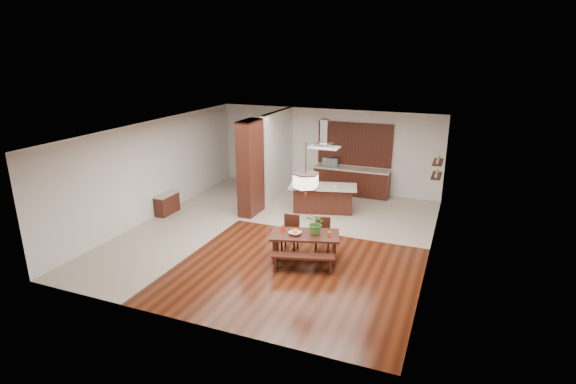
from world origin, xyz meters
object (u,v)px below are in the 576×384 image
at_px(hallway_console, 167,204).
at_px(kitchen_island, 323,198).
at_px(range_hood, 325,134).
at_px(dining_chair_right, 322,236).
at_px(pendant_lantern, 306,170).
at_px(foliage_plant, 316,224).
at_px(dining_chair_left, 290,234).
at_px(fruit_bowl, 295,233).
at_px(microwave, 330,162).
at_px(dining_table, 305,241).
at_px(dining_bench, 303,263).
at_px(island_cup, 336,187).

relative_size(hallway_console, kitchen_island, 0.40).
relative_size(hallway_console, range_hood, 0.98).
xyz_separation_m(dining_chair_right, range_hood, (-0.87, 2.82, 2.03)).
distance_m(dining_chair_right, pendant_lantern, 1.92).
bearing_deg(foliage_plant, pendant_lantern, -158.38).
bearing_deg(foliage_plant, dining_chair_left, 161.32).
xyz_separation_m(fruit_bowl, microwave, (-0.81, 5.59, 0.38)).
distance_m(dining_chair_right, fruit_bowl, 0.90).
height_order(dining_chair_right, foliage_plant, foliage_plant).
xyz_separation_m(dining_table, kitchen_island, (-0.62, 3.41, -0.06)).
xyz_separation_m(dining_bench, island_cup, (-0.36, 3.85, 0.70)).
xyz_separation_m(kitchen_island, microwave, (-0.39, 2.05, 0.66)).
relative_size(pendant_lantern, range_hood, 1.46).
height_order(dining_table, dining_chair_right, dining_chair_right).
bearing_deg(dining_chair_left, dining_chair_right, 11.65).
bearing_deg(foliage_plant, fruit_bowl, -153.40).
bearing_deg(dining_chair_right, foliage_plant, -105.14).
distance_m(fruit_bowl, microwave, 5.66).
distance_m(pendant_lantern, microwave, 5.67).
bearing_deg(microwave, dining_bench, -85.95).
bearing_deg(kitchen_island, fruit_bowl, -97.71).
bearing_deg(dining_chair_right, kitchen_island, 92.29).
distance_m(hallway_console, dining_bench, 5.58).
xyz_separation_m(hallway_console, dining_bench, (5.21, -1.99, -0.11)).
bearing_deg(dining_table, dining_bench, -73.45).
relative_size(dining_chair_left, island_cup, 7.68).
distance_m(dining_table, kitchen_island, 3.47).
distance_m(dining_bench, island_cup, 3.93).
relative_size(dining_table, dining_chair_left, 1.97).
bearing_deg(dining_bench, microwave, 101.14).
xyz_separation_m(hallway_console, pendant_lantern, (5.04, -1.43, 1.93)).
relative_size(dining_chair_right, pendant_lantern, 0.66).
height_order(dining_chair_right, microwave, microwave).
relative_size(dining_chair_right, kitchen_island, 0.39).
bearing_deg(dining_table, pendant_lantern, 90.00).
bearing_deg(island_cup, dining_table, -86.57).
distance_m(hallway_console, dining_chair_right, 5.35).
relative_size(dining_bench, pendant_lantern, 1.10).
xyz_separation_m(range_hood, island_cup, (0.43, -0.13, -1.57)).
height_order(dining_chair_left, island_cup, island_cup).
distance_m(foliage_plant, microwave, 5.51).
height_order(foliage_plant, microwave, microwave).
xyz_separation_m(dining_bench, microwave, (-1.19, 6.02, 0.89)).
relative_size(foliage_plant, island_cup, 4.46).
relative_size(foliage_plant, range_hood, 0.59).
height_order(dining_bench, pendant_lantern, pendant_lantern).
xyz_separation_m(foliage_plant, microwave, (-1.27, 5.36, 0.15)).
xyz_separation_m(hallway_console, dining_chair_right, (5.29, -0.84, 0.12)).
distance_m(hallway_console, dining_chair_left, 4.63).
height_order(dining_bench, range_hood, range_hood).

